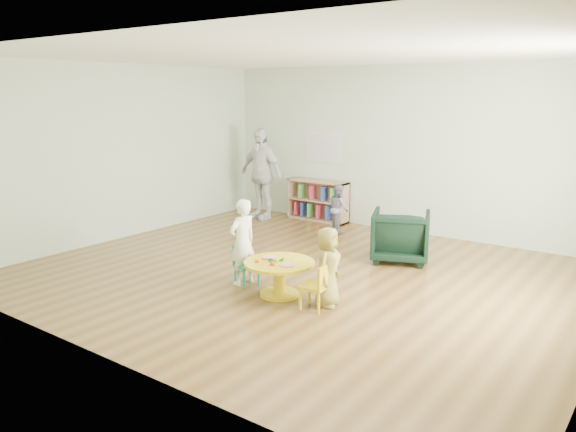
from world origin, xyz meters
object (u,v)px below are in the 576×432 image
object	(u,v)px
activity_table	(279,272)
adult_caretaker	(261,174)
bookshelf	(318,201)
armchair	(401,236)
kid_chair_left	(245,263)
toddler	(339,208)
child_right	(328,267)
child_left	(243,242)
kid_chair_right	(317,285)

from	to	relation	value
activity_table	adult_caretaker	xyz separation A→B (m)	(-2.78, 3.14, 0.57)
bookshelf	adult_caretaker	distance (m)	1.18
bookshelf	armchair	bearing A→B (deg)	-32.56
activity_table	bookshelf	size ratio (longest dim) A/B	0.69
kid_chair_left	toddler	world-z (taller)	toddler
toddler	child_right	bearing A→B (deg)	155.91
activity_table	bookshelf	distance (m)	4.09
kid_chair_left	bookshelf	world-z (taller)	bookshelf
activity_table	child_left	xyz separation A→B (m)	(-0.61, 0.06, 0.25)
bookshelf	child_left	bearing A→B (deg)	-71.16
armchair	child_right	xyz separation A→B (m)	(0.09, -2.08, 0.09)
armchair	toddler	distance (m)	1.83
activity_table	kid_chair_left	bearing A→B (deg)	171.30
child_left	adult_caretaker	bearing A→B (deg)	-135.72
kid_chair_right	bookshelf	xyz separation A→B (m)	(-2.44, 3.76, 0.09)
armchair	toddler	xyz separation A→B (m)	(-1.58, 0.93, 0.05)
armchair	child_left	bearing A→B (deg)	38.73
armchair	adult_caretaker	distance (m)	3.51
child_right	activity_table	bearing A→B (deg)	81.47
kid_chair_left	child_right	xyz separation A→B (m)	(1.23, -0.03, 0.18)
bookshelf	child_left	size ratio (longest dim) A/B	1.12
kid_chair_right	kid_chair_left	bearing A→B (deg)	72.78
bookshelf	adult_caretaker	world-z (taller)	adult_caretaker
kid_chair_left	child_left	distance (m)	0.27
child_right	bookshelf	bearing A→B (deg)	20.71
kid_chair_right	child_right	distance (m)	0.24
toddler	bookshelf	bearing A→B (deg)	0.44
kid_chair_right	toddler	world-z (taller)	toddler
activity_table	child_left	size ratio (longest dim) A/B	0.77
child_left	child_right	xyz separation A→B (m)	(1.24, -0.01, -0.09)
kid_chair_right	armchair	distance (m)	2.24
bookshelf	child_right	distance (m)	4.36
bookshelf	armchair	distance (m)	2.83
child_right	toddler	distance (m)	3.43
bookshelf	kid_chair_right	bearing A→B (deg)	-57.06
kid_chair_right	toddler	distance (m)	3.56
activity_table	armchair	size ratio (longest dim) A/B	1.04
child_left	child_right	size ratio (longest dim) A/B	1.19
kid_chair_left	child_right	distance (m)	1.24
kid_chair_right	adult_caretaker	distance (m)	4.72
kid_chair_left	adult_caretaker	bearing A→B (deg)	-125.20
child_left	armchair	bearing A→B (deg)	159.83
kid_chair_left	adult_caretaker	world-z (taller)	adult_caretaker
child_left	toddler	bearing A→B (deg)	-162.96
activity_table	child_right	distance (m)	0.65
activity_table	bookshelf	bearing A→B (deg)	116.72
kid_chair_right	armchair	xyz separation A→B (m)	(-0.05, 2.24, 0.09)
activity_table	toddler	size ratio (longest dim) A/B	1.00
kid_chair_left	adult_caretaker	xyz separation A→B (m)	(-2.19, 3.04, 0.59)
activity_table	armchair	distance (m)	2.20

